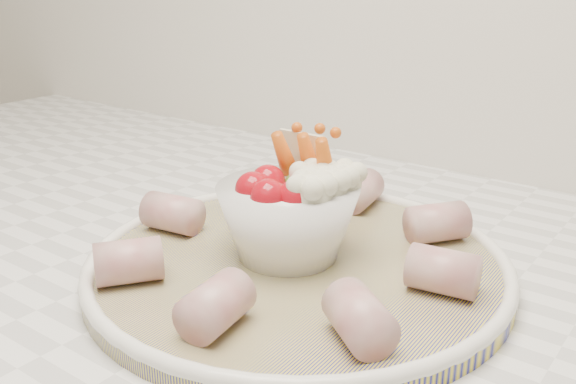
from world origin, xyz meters
The scene contains 3 objects.
serving_platter centered at (-0.16, 1.39, 0.93)m, with size 0.37×0.37×0.02m.
veggie_bowl centered at (-0.16, 1.40, 0.98)m, with size 0.12×0.12×0.11m.
cured_meat_rolls centered at (-0.16, 1.40, 0.95)m, with size 0.31×0.32×0.04m.
Camera 1 is at (0.13, 0.99, 1.17)m, focal length 40.00 mm.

